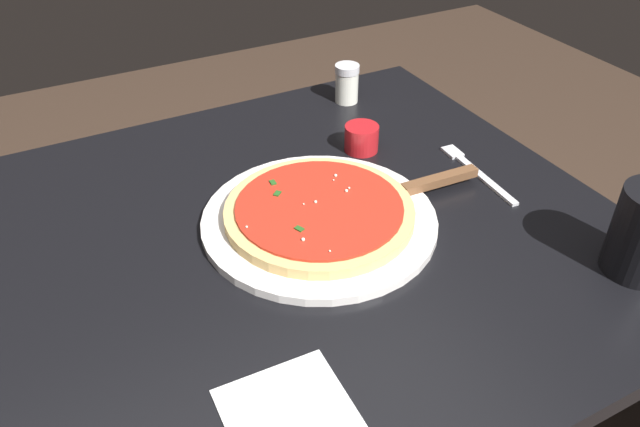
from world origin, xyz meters
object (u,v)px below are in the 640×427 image
serving_plate (320,221)px  pizza_server (417,187)px  pizza (320,212)px  napkin_folded_right (289,414)px  cup_small_sauce (361,138)px  parmesan_shaker (347,83)px  fork (474,170)px

serving_plate → pizza_server: (0.16, -0.01, 0.01)m
pizza → napkin_folded_right: 0.32m
pizza_server → cup_small_sauce: size_ratio=3.86×
pizza_server → parmesan_shaker: size_ratio=3.00×
napkin_folded_right → pizza_server: bearing=37.5°
pizza_server → cup_small_sauce: (-0.00, 0.16, 0.00)m
cup_small_sauce → fork: 0.19m
pizza → parmesan_shaker: 0.40m
pizza → pizza_server: 0.16m
parmesan_shaker → fork: bearing=-79.9°
pizza_server → napkin_folded_right: pizza_server is taller
fork → napkin_folded_right: bearing=-149.3°
parmesan_shaker → serving_plate: bearing=-125.3°
fork → parmesan_shaker: (-0.06, 0.32, 0.04)m
pizza → napkin_folded_right: bearing=-123.6°
pizza → cup_small_sauce: (0.16, 0.15, 0.00)m
parmesan_shaker → pizza_server: bearing=-101.6°
napkin_folded_right → cup_small_sauce: bearing=51.2°
pizza_server → fork: 0.13m
napkin_folded_right → serving_plate: bearing=56.4°
serving_plate → cup_small_sauce: bearing=43.7°
cup_small_sauce → pizza_server: bearing=-89.4°
pizza_server → napkin_folded_right: bearing=-142.5°
cup_small_sauce → napkin_folded_right: bearing=-128.8°
serving_plate → napkin_folded_right: (-0.18, -0.27, -0.01)m
cup_small_sauce → serving_plate: bearing=-136.3°
parmesan_shaker → pizza: bearing=-125.3°
serving_plate → pizza_server: pizza_server is taller
serving_plate → napkin_folded_right: bearing=-123.6°
pizza → parmesan_shaker: bearing=54.7°
serving_plate → napkin_folded_right: serving_plate is taller
pizza_server → napkin_folded_right: (-0.34, -0.26, -0.02)m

